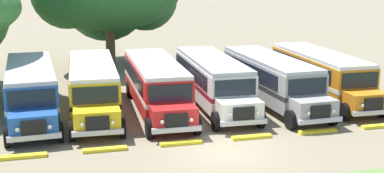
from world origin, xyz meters
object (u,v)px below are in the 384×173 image
object	(u,v)px
parked_bus_slot_2	(156,83)
parked_bus_slot_4	(272,78)
parked_bus_slot_0	(31,88)
parked_bus_slot_3	(213,79)
parked_bus_slot_5	(321,73)
parked_bus_slot_1	(93,85)

from	to	relation	value
parked_bus_slot_2	parked_bus_slot_4	world-z (taller)	same
parked_bus_slot_0	parked_bus_slot_3	distance (m)	10.40
parked_bus_slot_3	parked_bus_slot_4	size ratio (longest dim) A/B	1.00
parked_bus_slot_0	parked_bus_slot_3	size ratio (longest dim) A/B	1.01
parked_bus_slot_2	parked_bus_slot_5	world-z (taller)	same
parked_bus_slot_2	parked_bus_slot_1	bearing A→B (deg)	-96.49
parked_bus_slot_5	parked_bus_slot_0	bearing A→B (deg)	-90.92
parked_bus_slot_2	parked_bus_slot_5	bearing A→B (deg)	92.42
parked_bus_slot_0	parked_bus_slot_5	size ratio (longest dim) A/B	1.01
parked_bus_slot_3	parked_bus_slot_0	bearing A→B (deg)	-90.03
parked_bus_slot_2	parked_bus_slot_4	distance (m)	6.97
parked_bus_slot_0	parked_bus_slot_1	world-z (taller)	same
parked_bus_slot_3	parked_bus_slot_5	xyz separation A→B (m)	(7.10, -0.01, 0.00)
parked_bus_slot_4	parked_bus_slot_5	world-z (taller)	same
parked_bus_slot_5	parked_bus_slot_4	bearing A→B (deg)	-80.29
parked_bus_slot_1	parked_bus_slot_4	bearing A→B (deg)	87.51
parked_bus_slot_2	parked_bus_slot_3	size ratio (longest dim) A/B	1.00
parked_bus_slot_0	parked_bus_slot_5	xyz separation A→B (m)	(17.50, -0.21, 0.00)
parked_bus_slot_2	parked_bus_slot_3	world-z (taller)	same
parked_bus_slot_0	parked_bus_slot_4	xyz separation A→B (m)	(13.87, -0.84, 0.00)
parked_bus_slot_2	parked_bus_slot_5	size ratio (longest dim) A/B	1.00
parked_bus_slot_2	parked_bus_slot_5	distance (m)	10.59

